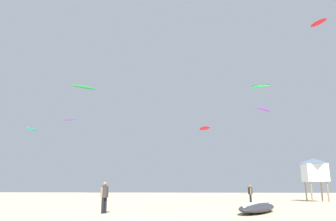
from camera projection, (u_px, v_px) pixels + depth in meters
person_foreground at (104, 195)px, 17.73m from camera, size 0.39×0.51×1.73m
person_midground at (250, 193)px, 26.78m from camera, size 0.36×0.53×1.59m
kite_grounded_near at (257, 207)px, 17.96m from camera, size 3.59×5.22×0.62m
lifeguard_tower at (314, 170)px, 30.87m from camera, size 2.30×2.30×4.15m
kite_aloft_0 at (318, 23)px, 44.70m from camera, size 2.00×2.62×0.56m
kite_aloft_1 at (84, 87)px, 56.93m from camera, size 4.21×3.86×0.69m
kite_aloft_2 at (69, 120)px, 50.94m from camera, size 2.19×0.94×0.22m
kite_aloft_3 at (264, 109)px, 54.07m from camera, size 3.40×3.67×0.87m
kite_aloft_4 at (205, 128)px, 55.22m from camera, size 2.31×2.71×0.70m
kite_aloft_5 at (32, 129)px, 47.78m from camera, size 0.77×2.70×0.68m
kite_aloft_6 at (260, 86)px, 43.60m from camera, size 2.66×1.45×0.65m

